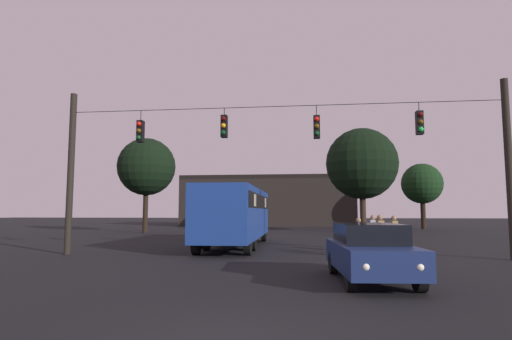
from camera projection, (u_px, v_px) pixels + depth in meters
name	position (u px, v px, depth m)	size (l,w,h in m)	color
ground_plane	(289.00, 237.00, 29.94)	(168.00, 168.00, 0.00)	black
overhead_signal_span	(275.00, 158.00, 17.32)	(18.41, 0.44, 7.08)	black
city_bus	(237.00, 211.00, 22.00)	(2.71, 11.04, 3.00)	navy
car_near_right	(370.00, 251.00, 11.11)	(2.12, 4.44, 1.52)	navy
pedestrian_crossing_left	(359.00, 234.00, 17.69)	(0.35, 0.42, 1.58)	black
pedestrian_crossing_center	(394.00, 233.00, 17.84)	(0.28, 0.38, 1.67)	black
pedestrian_crossing_right	(380.00, 234.00, 16.28)	(0.28, 0.39, 1.72)	black
pedestrian_near_bus	(373.00, 231.00, 18.67)	(0.27, 0.38, 1.69)	black
corner_building	(269.00, 201.00, 54.20)	(21.22, 9.93, 6.21)	black
tree_left_silhouette	(147.00, 167.00, 36.58)	(5.02, 5.02, 8.24)	black
tree_behind_building	(362.00, 164.00, 37.17)	(6.33, 6.33, 9.25)	#2D2116
tree_right_far	(422.00, 184.00, 43.53)	(4.19, 4.19, 6.83)	black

